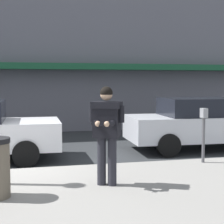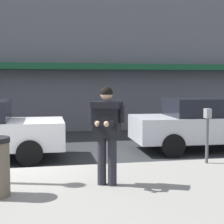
{
  "view_description": "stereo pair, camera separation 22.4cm",
  "coord_description": "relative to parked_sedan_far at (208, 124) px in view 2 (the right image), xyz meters",
  "views": [
    {
      "loc": [
        0.38,
        -8.46,
        2.04
      ],
      "look_at": [
        1.95,
        -2.03,
        1.49
      ],
      "focal_mm": 60.0,
      "sensor_mm": 36.0,
      "label": 1
    },
    {
      "loc": [
        0.6,
        -8.51,
        2.04
      ],
      "look_at": [
        1.95,
        -2.03,
        1.49
      ],
      "focal_mm": 60.0,
      "sensor_mm": 36.0,
      "label": 2
    }
  ],
  "objects": [
    {
      "name": "curb_paint_line",
      "position": [
        -4.6,
        -1.55,
        -0.79
      ],
      "size": [
        28.0,
        0.12,
        0.01
      ],
      "primitive_type": "cube",
      "color": "silver",
      "rests_on": "ground"
    },
    {
      "name": "sidewalk",
      "position": [
        -4.6,
        -4.45,
        -0.72
      ],
      "size": [
        32.0,
        5.3,
        0.14
      ],
      "primitive_type": "cube",
      "color": "gray",
      "rests_on": "ground"
    },
    {
      "name": "storefront_facade",
      "position": [
        -4.6,
        6.89,
        4.75
      ],
      "size": [
        28.0,
        4.7,
        11.1
      ],
      "color": "slate",
      "rests_on": "ground"
    },
    {
      "name": "man_texting_on_phone",
      "position": [
        -3.72,
        -3.53,
        0.46
      ],
      "size": [
        0.63,
        0.65,
        1.81
      ],
      "color": "#23232B",
      "rests_on": "sidewalk"
    },
    {
      "name": "parking_meter",
      "position": [
        -1.1,
        -2.2,
        0.18
      ],
      "size": [
        0.12,
        0.18,
        1.27
      ],
      "color": "#4C4C51",
      "rests_on": "sidewalk"
    },
    {
      "name": "parked_sedan_far",
      "position": [
        0.0,
        0.0,
        0.0
      ],
      "size": [
        4.57,
        2.07,
        1.54
      ],
      "color": "silver",
      "rests_on": "ground"
    },
    {
      "name": "ground_plane",
      "position": [
        -5.6,
        -1.6,
        -0.79
      ],
      "size": [
        80.0,
        80.0,
        0.0
      ],
      "primitive_type": "plane",
      "color": "#2B2D30"
    }
  ]
}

